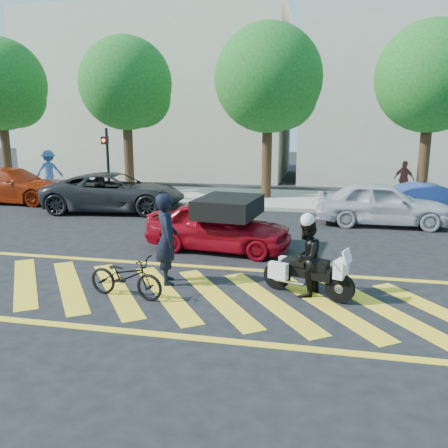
% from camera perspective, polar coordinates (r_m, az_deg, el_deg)
% --- Properties ---
extents(ground, '(90.00, 90.00, 0.00)m').
position_cam_1_polar(ground, '(9.93, -3.78, -8.52)').
color(ground, black).
rests_on(ground, ground).
extents(sidewalk, '(60.00, 5.00, 0.15)m').
position_cam_1_polar(sidewalk, '(21.35, 5.07, 3.05)').
color(sidewalk, '#9E998E').
rests_on(sidewalk, ground).
extents(crosswalk, '(12.33, 4.00, 0.01)m').
position_cam_1_polar(crosswalk, '(9.94, -3.99, -8.48)').
color(crosswalk, yellow).
rests_on(crosswalk, ground).
extents(building_left, '(16.00, 8.00, 10.00)m').
position_cam_1_polar(building_left, '(31.76, -7.56, 14.98)').
color(building_left, beige).
rests_on(building_left, ground).
extents(building_right, '(16.00, 8.00, 11.00)m').
position_cam_1_polar(building_right, '(30.65, 25.14, 14.98)').
color(building_right, beige).
rests_on(building_right, ground).
extents(tree_far_left, '(4.40, 4.40, 7.41)m').
position_cam_1_polar(tree_far_left, '(26.09, -25.04, 14.62)').
color(tree_far_left, black).
rests_on(tree_far_left, ground).
extents(tree_left, '(4.20, 4.20, 7.26)m').
position_cam_1_polar(tree_left, '(22.85, -11.36, 15.85)').
color(tree_left, black).
rests_on(tree_left, ground).
extents(tree_center, '(4.60, 4.60, 7.56)m').
position_cam_1_polar(tree_center, '(21.17, 5.72, 16.59)').
color(tree_center, black).
rests_on(tree_center, ground).
extents(tree_right, '(4.40, 4.40, 7.41)m').
position_cam_1_polar(tree_right, '(21.41, 23.95, 15.44)').
color(tree_right, black).
rests_on(tree_right, ground).
extents(signal_pole, '(0.28, 0.43, 3.20)m').
position_cam_1_polar(signal_pole, '(20.80, -13.88, 7.61)').
color(signal_pole, black).
rests_on(signal_pole, ground).
extents(officer_bike, '(0.73, 0.86, 2.01)m').
position_cam_1_polar(officer_bike, '(10.41, -6.88, -1.79)').
color(officer_bike, black).
rests_on(officer_bike, ground).
extents(bicycle, '(1.73, 0.83, 0.87)m').
position_cam_1_polar(bicycle, '(9.86, -11.73, -6.22)').
color(bicycle, black).
rests_on(bicycle, ground).
extents(police_motorcycle, '(1.89, 1.04, 0.88)m').
position_cam_1_polar(police_motorcycle, '(9.91, 9.86, -5.82)').
color(police_motorcycle, black).
rests_on(police_motorcycle, ground).
extents(officer_moto, '(0.85, 0.94, 1.59)m').
position_cam_1_polar(officer_moto, '(9.80, 9.84, -4.05)').
color(officer_moto, black).
rests_on(officer_moto, ground).
extents(red_convertible, '(4.15, 2.06, 1.36)m').
position_cam_1_polar(red_convertible, '(13.04, -0.62, -0.25)').
color(red_convertible, maroon).
rests_on(red_convertible, ground).
extents(parked_left, '(5.19, 2.14, 1.50)m').
position_cam_1_polar(parked_left, '(22.69, -24.17, 4.29)').
color(parked_left, '#932209').
rests_on(parked_left, ground).
extents(parked_mid_left, '(5.74, 3.20, 1.52)m').
position_cam_1_polar(parked_mid_left, '(19.14, -12.99, 3.76)').
color(parked_mid_left, black).
rests_on(parked_mid_left, ground).
extents(parked_mid_right, '(4.41, 1.79, 1.50)m').
position_cam_1_polar(parked_mid_right, '(17.05, 18.47, 2.36)').
color(parked_mid_right, '#B7B7BB').
rests_on(parked_mid_right, ground).
extents(parked_right, '(4.07, 1.85, 1.30)m').
position_cam_1_polar(parked_right, '(18.74, 23.93, 2.48)').
color(parked_right, navy).
rests_on(parked_right, ground).
extents(pedestrian_left, '(1.43, 1.10, 1.95)m').
position_cam_1_polar(pedestrian_left, '(24.64, -20.27, 6.05)').
color(pedestrian_left, '#375997').
rests_on(pedestrian_left, sidewalk).
extents(pedestrian_right, '(0.99, 0.88, 1.61)m').
position_cam_1_polar(pedestrian_right, '(22.65, 20.85, 5.08)').
color(pedestrian_right, brown).
rests_on(pedestrian_right, sidewalk).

